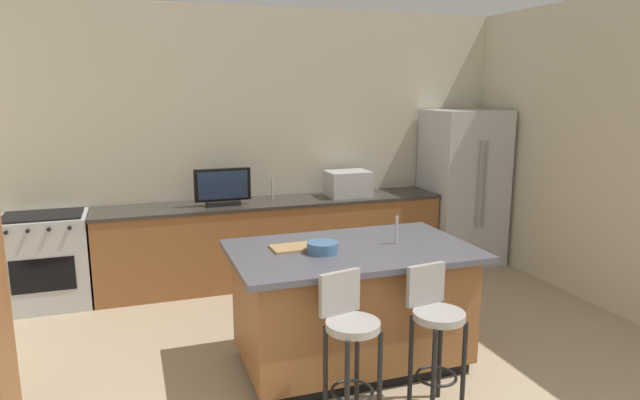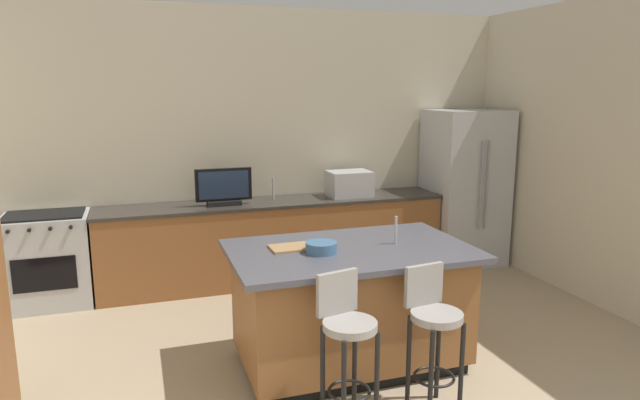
{
  "view_description": "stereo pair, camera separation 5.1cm",
  "coord_description": "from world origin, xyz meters",
  "px_view_note": "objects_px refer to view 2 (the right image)",
  "views": [
    {
      "loc": [
        -1.51,
        -1.51,
        2.13
      ],
      "look_at": [
        0.11,
        3.2,
        1.12
      ],
      "focal_mm": 31.35,
      "sensor_mm": 36.0,
      "label": 1
    },
    {
      "loc": [
        -1.46,
        -1.52,
        2.13
      ],
      "look_at": [
        0.11,
        3.2,
        1.12
      ],
      "focal_mm": 31.35,
      "sensor_mm": 36.0,
      "label": 2
    }
  ],
  "objects_px": {
    "kitchen_island": "(350,305)",
    "bar_stool_left": "(347,337)",
    "cutting_board": "(296,247)",
    "refrigerator": "(464,188)",
    "bar_stool_right": "(433,327)",
    "range_oven": "(48,260)",
    "fruit_bowl": "(321,247)",
    "microwave": "(349,184)",
    "tv_monitor": "(224,188)",
    "cell_phone": "(294,249)"
  },
  "relations": [
    {
      "from": "kitchen_island",
      "to": "bar_stool_left",
      "type": "distance_m",
      "value": 0.84
    },
    {
      "from": "cutting_board",
      "to": "refrigerator",
      "type": "bearing_deg",
      "value": 35.09
    },
    {
      "from": "bar_stool_right",
      "to": "cutting_board",
      "type": "height_order",
      "value": "bar_stool_right"
    },
    {
      "from": "refrigerator",
      "to": "range_oven",
      "type": "distance_m",
      "value": 4.68
    },
    {
      "from": "bar_stool_left",
      "to": "range_oven",
      "type": "bearing_deg",
      "value": 113.65
    },
    {
      "from": "refrigerator",
      "to": "fruit_bowl",
      "type": "relative_size",
      "value": 8.09
    },
    {
      "from": "microwave",
      "to": "tv_monitor",
      "type": "height_order",
      "value": "tv_monitor"
    },
    {
      "from": "bar_stool_left",
      "to": "cell_phone",
      "type": "bearing_deg",
      "value": 83.64
    },
    {
      "from": "bar_stool_left",
      "to": "cutting_board",
      "type": "distance_m",
      "value": 0.96
    },
    {
      "from": "range_oven",
      "to": "cutting_board",
      "type": "bearing_deg",
      "value": -44.42
    },
    {
      "from": "bar_stool_left",
      "to": "cutting_board",
      "type": "xyz_separation_m",
      "value": [
        -0.08,
        0.89,
        0.34
      ]
    },
    {
      "from": "kitchen_island",
      "to": "fruit_bowl",
      "type": "xyz_separation_m",
      "value": [
        -0.25,
        -0.04,
        0.5
      ]
    },
    {
      "from": "refrigerator",
      "to": "bar_stool_left",
      "type": "bearing_deg",
      "value": -133.17
    },
    {
      "from": "cell_phone",
      "to": "refrigerator",
      "type": "bearing_deg",
      "value": 7.87
    },
    {
      "from": "fruit_bowl",
      "to": "cutting_board",
      "type": "xyz_separation_m",
      "value": [
        -0.15,
        0.17,
        -0.03
      ]
    },
    {
      "from": "kitchen_island",
      "to": "microwave",
      "type": "bearing_deg",
      "value": 68.97
    },
    {
      "from": "microwave",
      "to": "tv_monitor",
      "type": "xyz_separation_m",
      "value": [
        -1.44,
        -0.05,
        0.04
      ]
    },
    {
      "from": "range_oven",
      "to": "kitchen_island",
      "type": "bearing_deg",
      "value": -40.98
    },
    {
      "from": "tv_monitor",
      "to": "fruit_bowl",
      "type": "bearing_deg",
      "value": -79.23
    },
    {
      "from": "bar_stool_right",
      "to": "cell_phone",
      "type": "bearing_deg",
      "value": 120.8
    },
    {
      "from": "refrigerator",
      "to": "bar_stool_right",
      "type": "xyz_separation_m",
      "value": [
        -1.99,
        -2.77,
        -0.34
      ]
    },
    {
      "from": "tv_monitor",
      "to": "bar_stool_right",
      "type": "relative_size",
      "value": 0.6
    },
    {
      "from": "kitchen_island",
      "to": "microwave",
      "type": "relative_size",
      "value": 3.81
    },
    {
      "from": "bar_stool_right",
      "to": "fruit_bowl",
      "type": "bearing_deg",
      "value": 118.73
    },
    {
      "from": "bar_stool_left",
      "to": "fruit_bowl",
      "type": "distance_m",
      "value": 0.82
    },
    {
      "from": "refrigerator",
      "to": "cell_phone",
      "type": "bearing_deg",
      "value": -144.86
    },
    {
      "from": "range_oven",
      "to": "cutting_board",
      "type": "relative_size",
      "value": 2.42
    },
    {
      "from": "tv_monitor",
      "to": "cell_phone",
      "type": "relative_size",
      "value": 3.94
    },
    {
      "from": "microwave",
      "to": "bar_stool_left",
      "type": "bearing_deg",
      "value": -111.5
    },
    {
      "from": "fruit_bowl",
      "to": "bar_stool_left",
      "type": "bearing_deg",
      "value": -95.69
    },
    {
      "from": "kitchen_island",
      "to": "fruit_bowl",
      "type": "height_order",
      "value": "fruit_bowl"
    },
    {
      "from": "fruit_bowl",
      "to": "refrigerator",
      "type": "bearing_deg",
      "value": 39.03
    },
    {
      "from": "range_oven",
      "to": "bar_stool_right",
      "type": "bearing_deg",
      "value": -46.77
    },
    {
      "from": "kitchen_island",
      "to": "fruit_bowl",
      "type": "relative_size",
      "value": 7.92
    },
    {
      "from": "kitchen_island",
      "to": "bar_stool_left",
      "type": "relative_size",
      "value": 1.83
    },
    {
      "from": "kitchen_island",
      "to": "tv_monitor",
      "type": "relative_size",
      "value": 3.1
    },
    {
      "from": "refrigerator",
      "to": "tv_monitor",
      "type": "height_order",
      "value": "refrigerator"
    },
    {
      "from": "microwave",
      "to": "fruit_bowl",
      "type": "relative_size",
      "value": 2.08
    },
    {
      "from": "refrigerator",
      "to": "bar_stool_left",
      "type": "height_order",
      "value": "refrigerator"
    },
    {
      "from": "refrigerator",
      "to": "bar_stool_right",
      "type": "height_order",
      "value": "refrigerator"
    },
    {
      "from": "bar_stool_right",
      "to": "range_oven",
      "type": "bearing_deg",
      "value": 125.5
    },
    {
      "from": "kitchen_island",
      "to": "tv_monitor",
      "type": "bearing_deg",
      "value": 107.64
    },
    {
      "from": "refrigerator",
      "to": "cutting_board",
      "type": "height_order",
      "value": "refrigerator"
    },
    {
      "from": "refrigerator",
      "to": "bar_stool_left",
      "type": "relative_size",
      "value": 1.87
    },
    {
      "from": "range_oven",
      "to": "cell_phone",
      "type": "xyz_separation_m",
      "value": [
        1.97,
        -1.96,
        0.48
      ]
    },
    {
      "from": "bar_stool_left",
      "to": "cutting_board",
      "type": "relative_size",
      "value": 2.61
    },
    {
      "from": "range_oven",
      "to": "bar_stool_left",
      "type": "xyz_separation_m",
      "value": [
        2.06,
        -2.84,
        0.14
      ]
    },
    {
      "from": "refrigerator",
      "to": "fruit_bowl",
      "type": "xyz_separation_m",
      "value": [
        -2.52,
        -2.05,
        0.04
      ]
    },
    {
      "from": "cell_phone",
      "to": "cutting_board",
      "type": "xyz_separation_m",
      "value": [
        0.02,
        0.01,
        0.01
      ]
    },
    {
      "from": "tv_monitor",
      "to": "cutting_board",
      "type": "distance_m",
      "value": 1.92
    }
  ]
}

